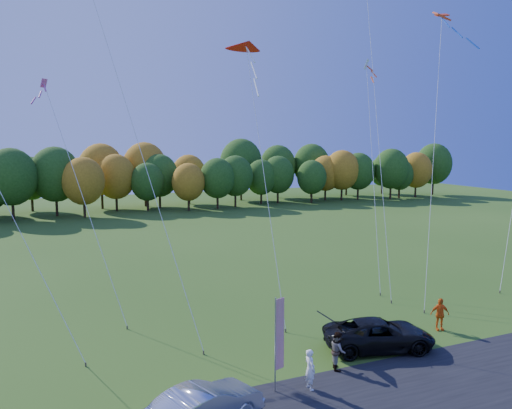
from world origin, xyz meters
name	(u,v)px	position (x,y,z in m)	size (l,w,h in m)	color
ground	(305,365)	(0.00, 0.00, 0.00)	(160.00, 160.00, 0.00)	#2B5115
asphalt_strip	(352,405)	(0.00, -4.00, 0.01)	(90.00, 6.00, 0.01)	black
tree_line	(128,212)	(0.00, 55.00, 0.00)	(116.00, 12.00, 10.00)	#1E4711
black_suv	(379,334)	(4.35, 0.11, 0.78)	(2.58, 5.60, 1.56)	black
silver_sedan	(203,407)	(-6.00, -3.17, 0.80)	(1.69, 4.84, 1.60)	silver
person_tailgate_a	(310,369)	(-0.93, -2.13, 0.89)	(0.65, 0.42, 1.77)	white
person_tailgate_b	(338,350)	(1.22, -0.96, 0.89)	(0.86, 0.67, 1.78)	gray
person_east	(440,314)	(9.08, 0.93, 0.92)	(1.08, 0.45, 1.85)	orange
feather_flag	(279,333)	(-2.21, -1.69, 2.53)	(0.52, 0.25, 4.14)	#999999
kite_delta_blue	(131,119)	(-6.51, 8.26, 11.79)	(6.47, 11.72, 24.74)	#4C3F33
kite_parafoil_orange	(376,106)	(11.95, 11.36, 13.19)	(6.86, 11.91, 26.82)	#4C3F33
kite_delta_red	(262,158)	(1.45, 8.43, 9.57)	(2.61, 9.11, 18.38)	#4C3F33
kite_parafoil_rainbow	(434,148)	(13.70, 7.00, 10.08)	(8.54, 7.70, 20.50)	#4C3F33
kite_diamond_yellow	(25,242)	(-12.08, 7.07, 5.61)	(5.42, 6.98, 11.69)	#4C3F33
kite_diamond_white	(373,169)	(11.65, 11.07, 8.49)	(4.21, 8.06, 17.54)	#4C3F33
kite_diamond_pink	(82,196)	(-8.96, 12.02, 7.27)	(4.17, 8.74, 14.91)	#4C3F33
kite_diamond_blue_low	(512,213)	(20.64, 6.28, 5.26)	(5.99, 4.01, 11.01)	#4C3F33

